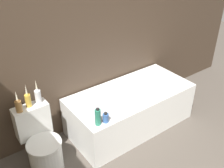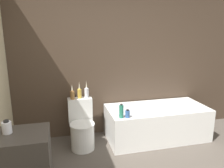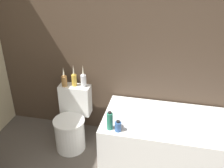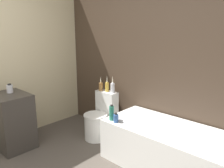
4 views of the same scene
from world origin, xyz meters
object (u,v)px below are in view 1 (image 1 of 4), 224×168
Objects in this scene: vase_gold at (18,105)px; toilet at (42,146)px; vase_silver at (28,99)px; shampoo_bottle_short at (106,118)px; bathtub at (130,108)px; shampoo_bottle_tall at (98,117)px; vase_bronze at (38,95)px.

toilet is at bearing -54.08° from vase_gold.
vase_silver reaches higher than shampoo_bottle_short.
bathtub is 7.83× the size of shampoo_bottle_tall.
toilet is 2.63× the size of vase_bronze.
vase_gold reaches higher than toilet.
bathtub is 0.77m from shampoo_bottle_short.
shampoo_bottle_short is (-0.63, -0.31, 0.33)m from bathtub.
shampoo_bottle_tall is at bearing -48.83° from vase_bronze.
shampoo_bottle_tall is (0.55, -0.49, -0.19)m from vase_silver.
shampoo_bottle_tall is (0.44, -0.50, -0.19)m from vase_bronze.
vase_bronze reaches higher than vase_gold.
vase_gold is 0.87× the size of vase_bronze.
bathtub is 6.81× the size of vase_gold.
vase_silver is 0.77m from shampoo_bottle_tall.
vase_bronze is (0.23, 0.04, 0.01)m from vase_gold.
toilet is at bearing 151.47° from shampoo_bottle_tall.
vase_bronze is at bearing 131.17° from shampoo_bottle_tall.
vase_gold reaches higher than bathtub.
toilet reaches higher than shampoo_bottle_short.
vase_bronze is 1.32× the size of shampoo_bottle_tall.
toilet is at bearing 179.83° from bathtub.
shampoo_bottle_tall is (0.67, -0.46, -0.18)m from vase_gold.
toilet is at bearing -90.00° from vase_silver.
vase_gold reaches higher than shampoo_bottle_short.
vase_gold reaches higher than shampoo_bottle_tall.
vase_gold is 0.90× the size of vase_silver.
bathtub is 2.25× the size of toilet.
vase_gold is 1.94× the size of shampoo_bottle_short.
shampoo_bottle_tall reaches higher than shampoo_bottle_short.
vase_gold is 0.23m from vase_bronze.
toilet is 0.55m from vase_gold.
toilet is 0.78m from shampoo_bottle_short.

